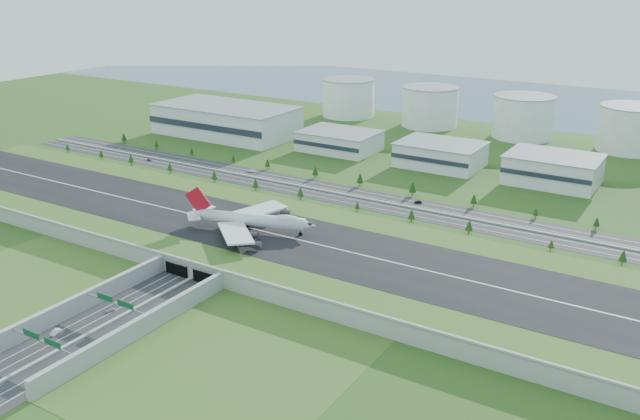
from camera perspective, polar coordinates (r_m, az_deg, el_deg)
The scene contains 24 objects.
ground at distance 356.85m, azimuth -5.42°, elevation -2.87°, with size 1200.00×1200.00×0.00m, color #304F18.
airfield_deck at distance 355.23m, azimuth -5.45°, elevation -2.26°, with size 520.00×100.00×9.20m.
underpass_road at distance 290.50m, azimuth -17.42°, elevation -8.55°, with size 38.80×120.40×8.00m.
sign_gantry_near at distance 291.38m, azimuth -16.85°, elevation -7.61°, with size 38.70×0.70×9.80m.
sign_gantry_far at distance 272.95m, azimuth -22.35°, elevation -10.26°, with size 38.70×0.70×9.80m.
north_expressway at distance 431.23m, azimuth 2.18°, elevation 1.26°, with size 560.00×36.00×0.12m, color #28282B.
tree_row at distance 427.30m, azimuth 2.63°, elevation 1.72°, with size 497.77×48.65×8.49m.
hangar_west at distance 593.51m, azimuth -7.89°, elevation 7.48°, with size 120.00×60.00×25.00m, color silver.
hangar_mid_a at distance 537.04m, azimuth 1.65°, elevation 5.81°, with size 58.00×42.00×15.00m, color silver.
hangar_mid_b at distance 500.96m, azimuth 10.11°, elevation 4.61°, with size 58.00×42.00×17.00m, color silver.
hangar_mid_c at distance 478.43m, azimuth 19.02°, elevation 3.23°, with size 58.00×42.00×19.00m, color silver.
fuel_tank_a at distance 665.99m, azimuth 2.41°, elevation 9.41°, with size 50.00×50.00×35.00m, color silver.
fuel_tank_b at distance 629.40m, azimuth 9.23°, elevation 8.57°, with size 50.00×50.00×35.00m, color silver.
fuel_tank_c at distance 602.66m, azimuth 16.74°, elevation 7.50°, with size 50.00×50.00×35.00m, color silver.
fuel_tank_d at distance 587.11m, azimuth 24.75°, elevation 6.22°, with size 50.00×50.00×35.00m, color silver.
bay_water at distance 779.98m, azimuth 16.52°, elevation 8.84°, with size 1200.00×260.00×0.06m, color #3E5776.
boeing_747 at distance 350.76m, azimuth -5.86°, elevation -0.80°, with size 69.07×64.33×21.98m.
car_0 at distance 301.03m, azimuth -17.25°, elevation -8.05°, with size 1.61×4.00×1.36m, color silver.
car_1 at distance 291.13m, azimuth -21.40°, elevation -9.53°, with size 1.79×5.13×1.69m, color white.
car_2 at distance 302.48m, azimuth -11.52°, elevation -7.38°, with size 2.27×4.93×1.37m, color #0B0D39.
car_3 at distance 262.18m, azimuth -22.54°, elevation -13.17°, with size 1.86×4.59×1.33m, color maroon.
car_4 at distance 524.97m, azimuth -14.18°, elevation 4.14°, with size 1.76×4.39×1.49m, color #525256.
car_5 at distance 420.38m, azimuth 8.27°, elevation 0.68°, with size 1.62×4.65×1.53m, color black.
car_7 at distance 482.46m, azimuth -5.83°, elevation 3.30°, with size 2.37×5.82×1.69m, color white.
Camera 1 is at (201.31, -261.07, 136.60)m, focal length 38.00 mm.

